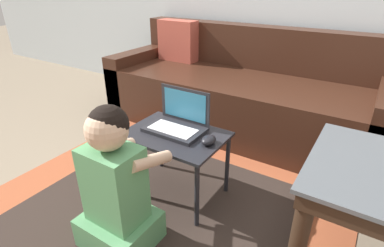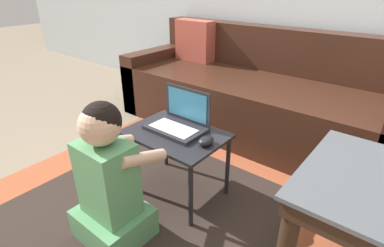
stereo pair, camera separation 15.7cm
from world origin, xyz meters
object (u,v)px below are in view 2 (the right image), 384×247
Objects in this scene: laptop_desk at (176,141)px; couch at (253,96)px; person_seated at (109,182)px; laptop at (178,123)px; computer_mouse at (206,141)px.

couch is at bearing 94.49° from laptop_desk.
couch is 4.16× the size of laptop_desk.
person_seated is (-0.01, -0.43, -0.02)m from laptop_desk.
couch reaches higher than laptop.
person_seated reaches higher than laptop.
laptop is 0.23m from computer_mouse.
couch is 1.07m from computer_mouse.
laptop_desk is 0.10m from laptop.
couch is at bearing 105.44° from computer_mouse.
person_seated is at bearing -91.53° from laptop_desk.
laptop is at bearing 168.32° from computer_mouse.
couch is 1.46m from person_seated.
computer_mouse is at bearing -74.56° from couch.
laptop_desk is 0.22m from computer_mouse.
laptop is at bearing 90.85° from person_seated.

